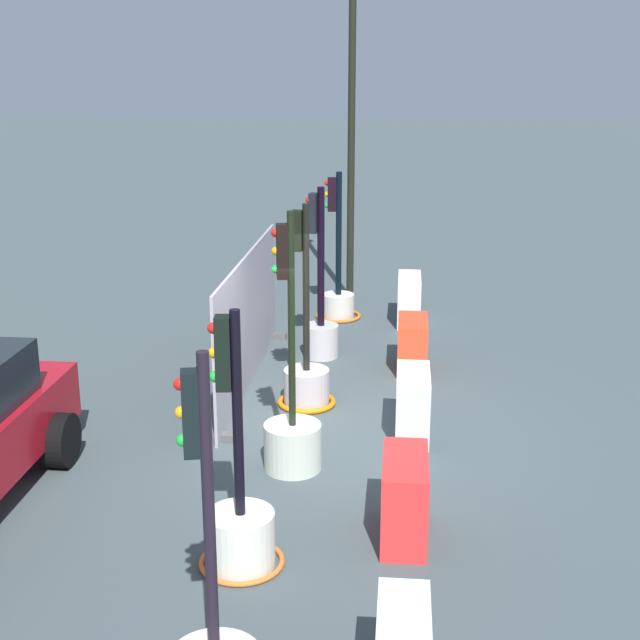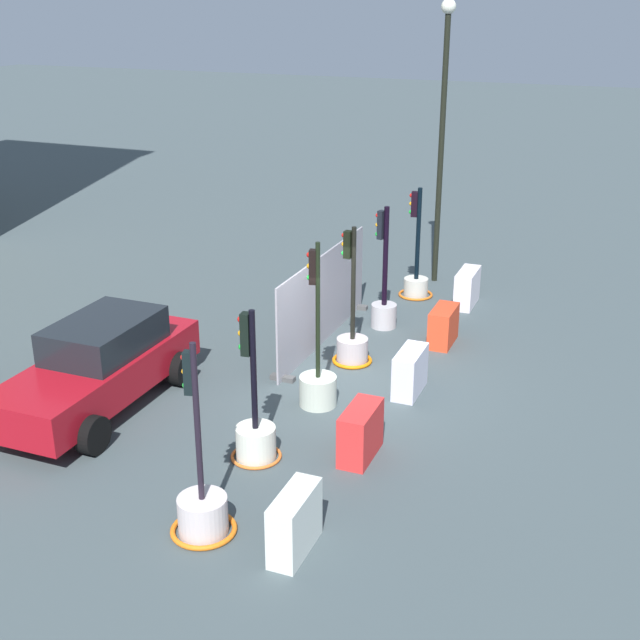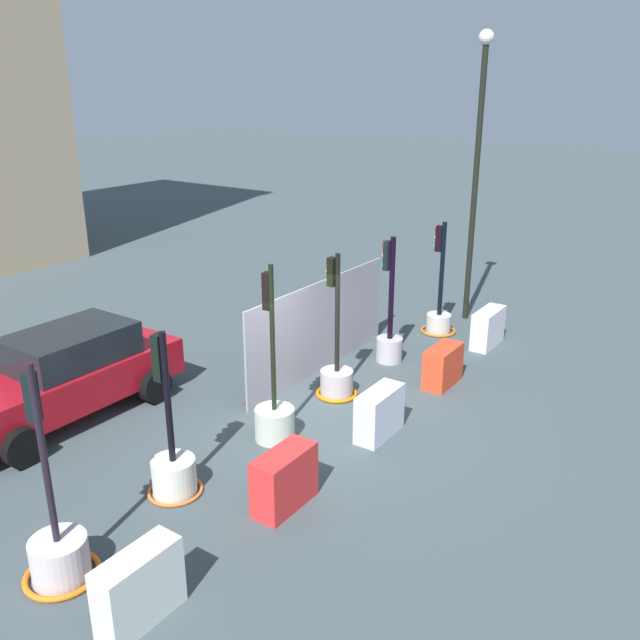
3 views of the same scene
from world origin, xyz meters
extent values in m
plane|color=#404C4F|center=(0.00, 0.00, 0.00)|extent=(120.00, 120.00, 0.00)
cylinder|color=silver|center=(-5.39, 0.25, 0.28)|extent=(0.72, 0.72, 0.56)
cylinder|color=black|center=(-5.39, 0.25, 1.75)|extent=(0.09, 0.09, 2.38)
cube|color=black|center=(-5.36, 0.35, 2.48)|extent=(0.17, 0.15, 0.62)
sphere|color=red|center=(-5.35, 0.43, 2.68)|extent=(0.09, 0.09, 0.09)
sphere|color=orange|center=(-5.35, 0.43, 2.48)|extent=(0.09, 0.09, 0.09)
sphere|color=green|center=(-5.35, 0.43, 2.27)|extent=(0.09, 0.09, 0.09)
torus|color=orange|center=(-5.39, 0.25, 0.04)|extent=(0.96, 0.96, 0.08)
cylinder|color=silver|center=(-3.26, 0.47, 0.28)|extent=(0.67, 0.67, 0.56)
cylinder|color=black|center=(-3.26, 0.47, 1.59)|extent=(0.10, 0.10, 2.05)
cube|color=black|center=(-3.25, 0.59, 2.19)|extent=(0.19, 0.16, 0.71)
sphere|color=red|center=(-3.24, 0.68, 2.42)|extent=(0.11, 0.11, 0.11)
sphere|color=orange|center=(-3.24, 0.68, 2.19)|extent=(0.11, 0.11, 0.11)
sphere|color=green|center=(-3.24, 0.68, 1.95)|extent=(0.11, 0.11, 0.11)
torus|color=orange|center=(-3.26, 0.47, 0.03)|extent=(0.85, 0.85, 0.05)
cylinder|color=beige|center=(-1.11, 0.25, 0.29)|extent=(0.70, 0.70, 0.57)
cylinder|color=black|center=(-1.11, 0.25, 1.86)|extent=(0.08, 0.08, 2.58)
cube|color=black|center=(-1.08, 0.35, 2.68)|extent=(0.18, 0.16, 0.63)
sphere|color=red|center=(-1.07, 0.43, 2.89)|extent=(0.10, 0.10, 0.10)
sphere|color=orange|center=(-1.07, 0.43, 2.68)|extent=(0.10, 0.10, 0.10)
sphere|color=green|center=(-1.07, 0.43, 2.47)|extent=(0.10, 0.10, 0.10)
cylinder|color=#B6A8AA|center=(0.95, 0.32, 0.26)|extent=(0.65, 0.65, 0.53)
cylinder|color=black|center=(0.95, 0.32, 1.72)|extent=(0.10, 0.10, 2.38)
cube|color=black|center=(0.94, 0.45, 2.53)|extent=(0.17, 0.16, 0.56)
sphere|color=red|center=(0.94, 0.53, 2.72)|extent=(0.10, 0.10, 0.10)
sphere|color=orange|center=(0.94, 0.53, 2.53)|extent=(0.10, 0.10, 0.10)
sphere|color=green|center=(0.94, 0.53, 2.35)|extent=(0.10, 0.10, 0.10)
torus|color=orange|center=(0.95, 0.32, 0.04)|extent=(0.84, 0.84, 0.07)
cylinder|color=#B2ADB1|center=(3.09, 0.34, 0.27)|extent=(0.58, 0.58, 0.54)
cylinder|color=black|center=(3.09, 0.34, 1.68)|extent=(0.12, 0.12, 2.28)
cube|color=black|center=(3.06, 0.46, 2.41)|extent=(0.18, 0.16, 0.64)
sphere|color=red|center=(3.05, 0.53, 2.62)|extent=(0.10, 0.10, 0.10)
sphere|color=orange|center=(3.05, 0.53, 2.41)|extent=(0.10, 0.10, 0.10)
sphere|color=green|center=(3.05, 0.53, 2.19)|extent=(0.10, 0.10, 0.10)
cylinder|color=beige|center=(5.40, 0.24, 0.23)|extent=(0.61, 0.61, 0.46)
cylinder|color=black|center=(5.40, 0.24, 1.62)|extent=(0.11, 0.11, 2.32)
cube|color=black|center=(5.42, 0.37, 2.36)|extent=(0.18, 0.17, 0.62)
sphere|color=red|center=(5.44, 0.47, 2.56)|extent=(0.10, 0.10, 0.10)
sphere|color=orange|center=(5.44, 0.47, 2.36)|extent=(0.10, 0.10, 0.10)
sphere|color=green|center=(5.44, 0.47, 2.15)|extent=(0.10, 0.10, 0.10)
torus|color=orange|center=(5.40, 0.24, 0.03)|extent=(0.87, 0.87, 0.06)
cube|color=silver|center=(-5.29, -1.13, 0.45)|extent=(1.07, 0.41, 0.91)
cube|color=red|center=(-2.57, -1.11, 0.44)|extent=(1.07, 0.48, 0.88)
cube|color=silver|center=(0.04, -1.18, 0.43)|extent=(1.06, 0.44, 0.87)
cube|color=#E64122|center=(2.64, -1.17, 0.41)|extent=(1.02, 0.47, 0.82)
cube|color=white|center=(5.23, -1.10, 0.44)|extent=(1.14, 0.43, 0.88)
cube|color=#A7101B|center=(-2.74, 3.92, 0.69)|extent=(4.56, 1.64, 0.70)
cube|color=black|center=(-2.45, 3.93, 1.34)|extent=(2.17, 1.44, 0.61)
cylinder|color=black|center=(-4.14, 3.05, 0.33)|extent=(0.67, 0.28, 0.67)
cylinder|color=black|center=(-1.32, 3.06, 0.33)|extent=(0.67, 0.28, 0.67)
cylinder|color=black|center=(-1.33, 4.80, 0.33)|extent=(0.67, 0.28, 0.67)
cylinder|color=black|center=(6.77, 0.12, 3.36)|extent=(0.14, 0.14, 6.72)
sphere|color=silver|center=(6.77, 0.12, 6.87)|extent=(0.36, 0.36, 0.36)
cube|color=#9F9BA5|center=(1.78, 1.30, 1.00)|extent=(4.84, 0.04, 2.00)
cube|color=#4C4C4C|center=(-0.40, 1.30, 0.05)|extent=(0.16, 0.50, 0.10)
cube|color=#4C4C4C|center=(3.96, 1.30, 0.05)|extent=(0.16, 0.50, 0.10)
camera|label=1|loc=(-10.81, -1.09, 4.81)|focal=49.73mm
camera|label=2|loc=(-14.03, -5.08, 7.19)|focal=46.95mm
camera|label=3|loc=(-9.17, -6.39, 5.91)|focal=37.72mm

